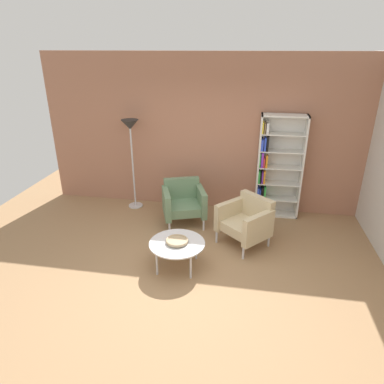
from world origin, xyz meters
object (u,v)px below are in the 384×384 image
Objects in this scene: decorative_bowl at (177,241)px; bookshelf_tall at (275,168)px; coffee_table_low at (177,244)px; armchair_by_bookshelf at (183,202)px; armchair_spare_guest at (246,220)px; floor_lamp_torchiere at (131,135)px.

bookshelf_tall is at bearing 54.41° from decorative_bowl.
coffee_table_low is 1.36m from armchair_by_bookshelf.
bookshelf_tall reaches higher than armchair_by_bookshelf.
bookshelf_tall is 5.94× the size of decorative_bowl.
armchair_spare_guest is at bearing 40.50° from decorative_bowl.
decorative_bowl is 2.46m from floor_lamp_torchiere.
armchair_by_bookshelf is (-0.17, 1.35, 0.04)m from coffee_table_low.
decorative_bowl is at bearing -97.41° from armchair_spare_guest.
bookshelf_tall is at bearing 2.71° from floor_lamp_torchiere.
floor_lamp_torchiere is (-1.09, 0.51, 1.03)m from armchair_by_bookshelf.
decorative_bowl is at bearing -125.59° from bookshelf_tall.
coffee_table_low is at bearing -125.59° from bookshelf_tall.
bookshelf_tall reaches higher than decorative_bowl.
decorative_bowl is at bearing -55.93° from floor_lamp_torchiere.
armchair_spare_guest is 0.55× the size of floor_lamp_torchiere.
coffee_table_low is 0.06m from decorative_bowl.
armchair_by_bookshelf is at bearing -163.25° from armchair_spare_guest.
coffee_table_low is 1.26m from armchair_spare_guest.
coffee_table_low is 2.49m from floor_lamp_torchiere.
armchair_by_bookshelf reaches higher than coffee_table_low.
armchair_by_bookshelf is at bearing -158.29° from bookshelf_tall.
bookshelf_tall is 2.73m from floor_lamp_torchiere.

